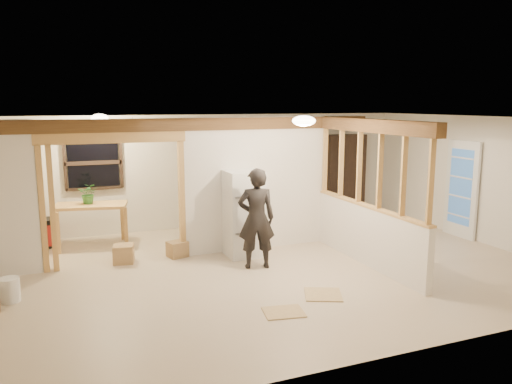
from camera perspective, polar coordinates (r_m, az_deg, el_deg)
name	(u,v)px	position (r m, az deg, el deg)	size (l,w,h in m)	color
floor	(272,268)	(8.56, 1.86, -8.64)	(9.00, 6.50, 0.01)	#BEA98D
ceiling	(273,119)	(8.11, 1.96, 8.36)	(9.00, 6.50, 0.01)	white
wall_back	(215,171)	(11.26, -4.72, 2.45)	(9.00, 0.01, 2.50)	silver
wall_front	(395,247)	(5.50, 15.64, -6.08)	(9.00, 0.01, 2.50)	silver
wall_right	(481,180)	(10.84, 24.29, 1.28)	(0.01, 6.50, 2.50)	silver
partition_left_stub	(7,199)	(8.79, -26.57, -0.77)	(0.90, 0.12, 2.50)	silver
partition_center	(257,184)	(9.41, 0.10, 0.97)	(2.80, 0.12, 2.50)	silver
doorway_frame	(115,201)	(8.83, -15.78, -1.03)	(2.46, 0.14, 2.20)	tan
header_beam_back	(194,124)	(8.92, -7.13, 7.68)	(7.00, 0.18, 0.22)	brown
header_beam_right	(371,126)	(8.54, 13.02, 7.40)	(0.18, 3.30, 0.22)	brown
pony_wall	(367,235)	(8.83, 12.53, -4.88)	(0.12, 3.20, 1.00)	silver
stud_partition	(369,169)	(8.61, 12.83, 2.61)	(0.14, 3.20, 1.32)	tan
window_back	(93,163)	(10.69, -18.09, 3.19)	(1.12, 0.10, 1.10)	black
french_door	(462,189)	(11.10, 22.43, 0.29)	(0.12, 0.86, 2.00)	white
ceiling_dome_main	(304,121)	(7.79, 5.49, 8.10)	(0.36, 0.36, 0.16)	#FFEABF
ceiling_dome_util	(99,118)	(9.76, -17.45, 8.09)	(0.32, 0.32, 0.14)	#FFEABF
hanging_bulb	(133,136)	(9.13, -13.87, 6.27)	(0.07, 0.07, 0.07)	#FFD88C
refrigerator	(244,214)	(9.02, -1.39, -2.48)	(0.64, 0.62, 1.56)	silver
woman	(256,218)	(8.33, 0.04, -3.04)	(0.62, 0.41, 1.70)	black
work_table	(92,225)	(10.17, -18.27, -3.63)	(1.33, 0.67, 0.84)	tan
potted_plant	(89,193)	(10.10, -18.59, -0.16)	(0.36, 0.31, 0.40)	#285C29
shop_vac	(47,232)	(10.47, -22.75, -4.29)	(0.44, 0.44, 0.57)	maroon
bookshelf	(345,175)	(12.42, 10.08, 1.87)	(1.00, 0.33, 2.00)	black
bucket	(10,290)	(7.90, -26.31, -9.99)	(0.27, 0.27, 0.34)	white
box_util_a	(177,249)	(9.20, -8.98, -6.46)	(0.33, 0.28, 0.28)	#A47F4F
box_util_b	(124,254)	(9.06, -14.89, -6.83)	(0.34, 0.34, 0.32)	#A47F4F
floor_panel_near	(323,294)	(7.45, 7.67, -11.53)	(0.52, 0.52, 0.02)	tan
floor_panel_far	(284,312)	(6.83, 3.18, -13.54)	(0.53, 0.42, 0.02)	tan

